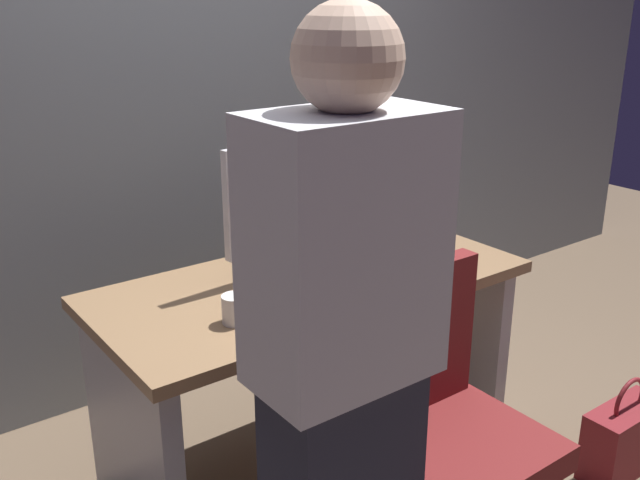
# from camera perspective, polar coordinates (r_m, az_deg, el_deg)

# --- Properties ---
(ground_plane) EXTENTS (9.00, 9.00, 0.00)m
(ground_plane) POSITION_cam_1_polar(r_m,az_deg,el_deg) (2.77, -0.65, -17.24)
(ground_plane) COLOR brown
(wall_back) EXTENTS (6.40, 0.10, 3.00)m
(wall_back) POSITION_cam_1_polar(r_m,az_deg,el_deg) (3.02, -11.48, 16.14)
(wall_back) COLOR gray
(wall_back) RESTS_ON ground
(desk) EXTENTS (1.46, 0.69, 0.73)m
(desk) POSITION_cam_1_polar(r_m,az_deg,el_deg) (2.50, -0.69, -7.83)
(desk) COLOR #93704C
(desk) RESTS_ON ground
(office_chair) EXTENTS (0.52, 0.52, 0.94)m
(office_chair) POSITION_cam_1_polar(r_m,az_deg,el_deg) (2.12, 9.95, -16.10)
(office_chair) COLOR black
(office_chair) RESTS_ON ground
(person_at_desk) EXTENTS (0.40, 0.24, 1.64)m
(person_at_desk) POSITION_cam_1_polar(r_m,az_deg,el_deg) (1.60, 1.89, -11.01)
(person_at_desk) COLOR #262838
(person_at_desk) RESTS_ON ground
(monitor) EXTENTS (0.54, 0.16, 0.46)m
(monitor) POSITION_cam_1_polar(r_m,az_deg,el_deg) (2.40, -2.27, 3.37)
(monitor) COLOR silver
(monitor) RESTS_ON desk
(keyboard) EXTENTS (0.44, 0.15, 0.02)m
(keyboard) POSITION_cam_1_polar(r_m,az_deg,el_deg) (2.36, 0.48, -3.25)
(keyboard) COLOR #262626
(keyboard) RESTS_ON desk
(mouse) EXTENTS (0.06, 0.10, 0.03)m
(mouse) POSITION_cam_1_polar(r_m,az_deg,el_deg) (2.56, 6.06, -1.37)
(mouse) COLOR black
(mouse) RESTS_ON desk
(cup_near_keyboard) EXTENTS (0.08, 0.08, 0.09)m
(cup_near_keyboard) POSITION_cam_1_polar(r_m,az_deg,el_deg) (2.09, -6.81, -5.51)
(cup_near_keyboard) COLOR white
(cup_near_keyboard) RESTS_ON desk
(book_stack) EXTENTS (0.22, 0.15, 0.11)m
(book_stack) POSITION_cam_1_polar(r_m,az_deg,el_deg) (2.72, 4.88, 0.85)
(book_stack) COLOR red
(book_stack) RESTS_ON desk
(cell_phone) EXTENTS (0.09, 0.15, 0.01)m
(cell_phone) POSITION_cam_1_polar(r_m,az_deg,el_deg) (2.60, 9.20, -1.47)
(cell_phone) COLOR black
(cell_phone) RESTS_ON desk
(handbag) EXTENTS (0.34, 0.14, 0.38)m
(handbag) POSITION_cam_1_polar(r_m,az_deg,el_deg) (2.86, 23.09, -14.36)
(handbag) COLOR maroon
(handbag) RESTS_ON ground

